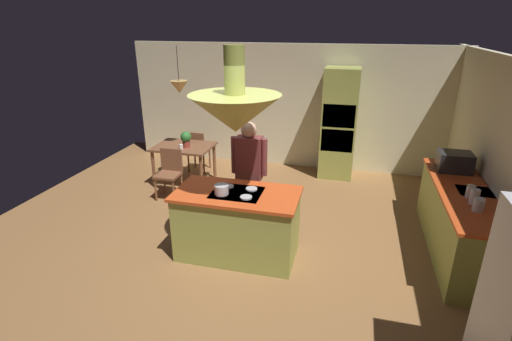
% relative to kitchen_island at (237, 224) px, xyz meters
% --- Properties ---
extents(ground, '(8.16, 8.16, 0.00)m').
position_rel_kitchen_island_xyz_m(ground, '(0.00, 0.20, -0.46)').
color(ground, olive).
extents(wall_back, '(6.80, 0.10, 2.55)m').
position_rel_kitchen_island_xyz_m(wall_back, '(0.00, 3.65, 0.81)').
color(wall_back, beige).
rests_on(wall_back, ground).
extents(wall_right, '(0.10, 7.20, 2.55)m').
position_rel_kitchen_island_xyz_m(wall_right, '(3.25, 0.60, 0.81)').
color(wall_right, beige).
rests_on(wall_right, ground).
extents(kitchen_island, '(1.60, 0.85, 0.94)m').
position_rel_kitchen_island_xyz_m(kitchen_island, '(0.00, 0.00, 0.00)').
color(kitchen_island, '#A0A84C').
rests_on(kitchen_island, ground).
extents(counter_run_right, '(0.73, 2.42, 0.92)m').
position_rel_kitchen_island_xyz_m(counter_run_right, '(2.84, 0.80, 0.00)').
color(counter_run_right, '#A0A84C').
rests_on(counter_run_right, ground).
extents(oven_tower, '(0.66, 0.62, 2.15)m').
position_rel_kitchen_island_xyz_m(oven_tower, '(1.10, 3.24, 0.61)').
color(oven_tower, '#A0A84C').
rests_on(oven_tower, ground).
extents(dining_table, '(1.07, 0.82, 0.76)m').
position_rel_kitchen_island_xyz_m(dining_table, '(-1.70, 2.10, 0.19)').
color(dining_table, brown).
rests_on(dining_table, ground).
extents(person_at_island, '(0.53, 0.22, 1.67)m').
position_rel_kitchen_island_xyz_m(person_at_island, '(-0.03, 0.69, 0.49)').
color(person_at_island, tan).
rests_on(person_at_island, ground).
extents(range_hood, '(1.10, 1.10, 1.00)m').
position_rel_kitchen_island_xyz_m(range_hood, '(0.00, -0.00, 1.51)').
color(range_hood, '#A0A84C').
extents(pendant_light_over_table, '(0.32, 0.32, 0.82)m').
position_rel_kitchen_island_xyz_m(pendant_light_over_table, '(-1.70, 2.10, 1.40)').
color(pendant_light_over_table, '#E0B266').
extents(chair_facing_island, '(0.40, 0.40, 0.87)m').
position_rel_kitchen_island_xyz_m(chair_facing_island, '(-1.70, 1.47, 0.04)').
color(chair_facing_island, brown).
rests_on(chair_facing_island, ground).
extents(chair_by_back_wall, '(0.40, 0.40, 0.87)m').
position_rel_kitchen_island_xyz_m(chair_by_back_wall, '(-1.70, 2.73, 0.04)').
color(chair_by_back_wall, brown).
rests_on(chair_by_back_wall, ground).
extents(potted_plant_on_table, '(0.20, 0.20, 0.30)m').
position_rel_kitchen_island_xyz_m(potted_plant_on_table, '(-1.61, 2.03, 0.47)').
color(potted_plant_on_table, '#99382D').
rests_on(potted_plant_on_table, dining_table).
extents(cup_on_table, '(0.07, 0.07, 0.09)m').
position_rel_kitchen_island_xyz_m(cup_on_table, '(-1.65, 1.90, 0.34)').
color(cup_on_table, white).
rests_on(cup_on_table, dining_table).
extents(canister_flour, '(0.12, 0.12, 0.16)m').
position_rel_kitchen_island_xyz_m(canister_flour, '(2.84, 0.20, 0.53)').
color(canister_flour, silver).
rests_on(canister_flour, counter_run_right).
extents(canister_sugar, '(0.10, 0.10, 0.19)m').
position_rel_kitchen_island_xyz_m(canister_sugar, '(2.84, 0.38, 0.55)').
color(canister_sugar, silver).
rests_on(canister_sugar, counter_run_right).
extents(canister_tea, '(0.10, 0.10, 0.16)m').
position_rel_kitchen_island_xyz_m(canister_tea, '(2.84, 0.56, 0.54)').
color(canister_tea, silver).
rests_on(canister_tea, counter_run_right).
extents(microwave_on_counter, '(0.46, 0.36, 0.28)m').
position_rel_kitchen_island_xyz_m(microwave_on_counter, '(2.84, 1.51, 0.59)').
color(microwave_on_counter, '#232326').
rests_on(microwave_on_counter, counter_run_right).
extents(cooking_pot_on_cooktop, '(0.18, 0.18, 0.12)m').
position_rel_kitchen_island_xyz_m(cooking_pot_on_cooktop, '(-0.16, -0.13, 0.53)').
color(cooking_pot_on_cooktop, '#B2B2B7').
rests_on(cooking_pot_on_cooktop, kitchen_island).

